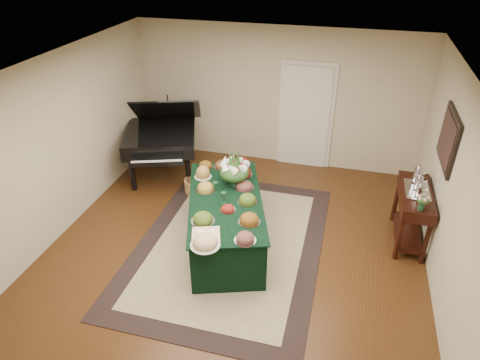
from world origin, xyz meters
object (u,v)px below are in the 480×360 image
(grand_piano, at_px, (161,137))
(mahogany_sideboard, at_px, (414,203))
(buffet_table, at_px, (226,221))
(floral_centerpiece, at_px, (234,169))

(grand_piano, distance_m, mahogany_sideboard, 4.54)
(buffet_table, height_order, grand_piano, grand_piano)
(floral_centerpiece, xyz_separation_m, grand_piano, (-1.79, 1.28, -0.28))
(floral_centerpiece, xyz_separation_m, mahogany_sideboard, (2.65, 0.35, -0.39))
(buffet_table, height_order, floral_centerpiece, floral_centerpiece)
(buffet_table, bearing_deg, floral_centerpiece, 87.72)
(buffet_table, bearing_deg, grand_piano, 136.00)
(floral_centerpiece, height_order, mahogany_sideboard, floral_centerpiece)
(floral_centerpiece, height_order, grand_piano, grand_piano)
(buffet_table, xyz_separation_m, floral_centerpiece, (0.02, 0.43, 0.67))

